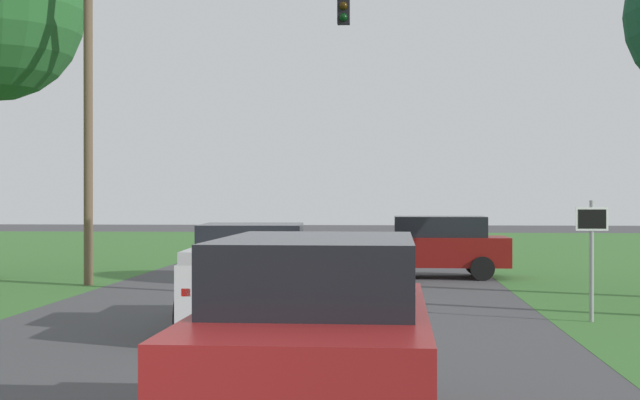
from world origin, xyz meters
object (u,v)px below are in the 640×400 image
at_px(keep_moving_sign, 592,244).
at_px(crossing_suv_far, 434,245).
at_px(red_suv_near, 316,344).
at_px(traffic_light, 158,76).
at_px(pickup_truck_lead, 253,275).

bearing_deg(keep_moving_sign, crossing_suv_far, 104.86).
bearing_deg(red_suv_near, crossing_suv_far, 83.74).
height_order(traffic_light, crossing_suv_far, traffic_light).
distance_m(red_suv_near, traffic_light, 17.06).
bearing_deg(traffic_light, red_suv_near, -70.91).
xyz_separation_m(red_suv_near, pickup_truck_lead, (-1.73, 7.87, -0.07)).
bearing_deg(red_suv_near, pickup_truck_lead, 102.42).
bearing_deg(traffic_light, keep_moving_sign, -32.35).
height_order(keep_moving_sign, crossing_suv_far, keep_moving_sign).
distance_m(pickup_truck_lead, crossing_suv_far, 11.35).
relative_size(pickup_truck_lead, keep_moving_sign, 2.15).
distance_m(pickup_truck_lead, traffic_light, 9.66).
distance_m(keep_moving_sign, crossing_suv_far, 9.61).
xyz_separation_m(pickup_truck_lead, traffic_light, (-3.65, 7.69, 4.57)).
bearing_deg(pickup_truck_lead, traffic_light, 115.41).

